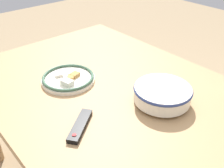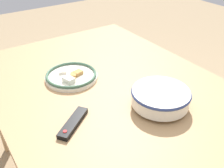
# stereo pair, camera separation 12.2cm
# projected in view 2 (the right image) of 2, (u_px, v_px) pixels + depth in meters

# --- Properties ---
(dining_table) EXTENTS (1.54, 1.05, 0.73)m
(dining_table) POSITION_uv_depth(u_px,v_px,m) (115.00, 102.00, 1.28)
(dining_table) COLOR tan
(dining_table) RESTS_ON ground_plane
(noodle_bowl) EXTENTS (0.25, 0.25, 0.08)m
(noodle_bowl) POSITION_uv_depth(u_px,v_px,m) (160.00, 97.00, 1.12)
(noodle_bowl) COLOR silver
(noodle_bowl) RESTS_ON dining_table
(food_plate) EXTENTS (0.27, 0.27, 0.04)m
(food_plate) POSITION_uv_depth(u_px,v_px,m) (71.00, 76.00, 1.33)
(food_plate) COLOR silver
(food_plate) RESTS_ON dining_table
(tv_remote) EXTENTS (0.15, 0.18, 0.02)m
(tv_remote) POSITION_uv_depth(u_px,v_px,m) (73.00, 123.00, 1.03)
(tv_remote) COLOR black
(tv_remote) RESTS_ON dining_table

